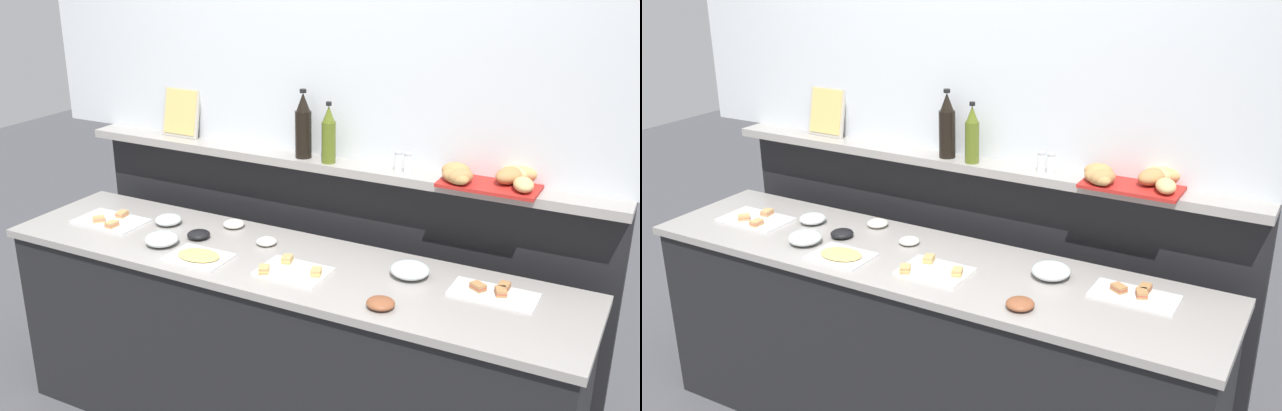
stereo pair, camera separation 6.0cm
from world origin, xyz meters
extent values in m
plane|color=#4C4C51|center=(0.00, 0.60, 0.00)|extent=(12.00, 12.00, 0.00)
cube|color=black|center=(0.00, 0.00, 0.44)|extent=(2.56, 0.58, 0.87)
cube|color=gray|center=(0.00, 0.00, 0.89)|extent=(2.60, 0.62, 0.03)
cube|color=black|center=(0.00, 0.49, 0.60)|extent=(2.64, 0.08, 1.20)
cube|color=gray|center=(0.00, 0.44, 1.22)|extent=(2.64, 0.22, 0.04)
cube|color=silver|center=(0.00, 0.51, 1.92)|extent=(3.24, 0.08, 1.36)
cube|color=white|center=(0.12, -0.08, 0.91)|extent=(0.28, 0.20, 0.01)
cube|color=tan|center=(0.02, -0.15, 0.92)|extent=(0.06, 0.07, 0.01)
cube|color=#E5C666|center=(0.02, -0.15, 0.93)|extent=(0.06, 0.07, 0.01)
cube|color=tan|center=(0.02, -0.15, 0.94)|extent=(0.06, 0.07, 0.01)
cube|color=tan|center=(0.05, -0.02, 0.92)|extent=(0.05, 0.06, 0.01)
cube|color=#E5C666|center=(0.05, -0.02, 0.93)|extent=(0.05, 0.06, 0.01)
cube|color=tan|center=(0.05, -0.02, 0.94)|extent=(0.05, 0.06, 0.01)
cube|color=tan|center=(0.22, -0.08, 0.92)|extent=(0.06, 0.07, 0.01)
cube|color=#E5C666|center=(0.22, -0.08, 0.93)|extent=(0.06, 0.07, 0.01)
cube|color=tan|center=(0.22, -0.08, 0.94)|extent=(0.06, 0.07, 0.01)
cube|color=silver|center=(-0.93, -0.01, 0.91)|extent=(0.33, 0.21, 0.01)
cube|color=tan|center=(-0.97, -0.05, 0.92)|extent=(0.07, 0.07, 0.01)
cube|color=#D1664C|center=(-0.97, -0.05, 0.93)|extent=(0.07, 0.07, 0.01)
cube|color=tan|center=(-0.97, -0.05, 0.94)|extent=(0.07, 0.07, 0.01)
cube|color=tan|center=(-0.92, 0.05, 0.92)|extent=(0.05, 0.06, 0.01)
cube|color=#D1664C|center=(-0.92, 0.05, 0.93)|extent=(0.05, 0.06, 0.01)
cube|color=tan|center=(-0.92, 0.05, 0.94)|extent=(0.05, 0.06, 0.01)
cube|color=tan|center=(-0.87, -0.07, 0.92)|extent=(0.04, 0.06, 0.01)
cube|color=#D1664C|center=(-0.87, -0.07, 0.93)|extent=(0.04, 0.06, 0.01)
cube|color=tan|center=(-0.87, -0.07, 0.94)|extent=(0.04, 0.06, 0.01)
cube|color=silver|center=(0.89, 0.10, 0.91)|extent=(0.33, 0.17, 0.01)
cube|color=#AD7A47|center=(0.92, 0.10, 0.92)|extent=(0.06, 0.07, 0.01)
cube|color=#B24738|center=(0.92, 0.10, 0.93)|extent=(0.06, 0.07, 0.01)
cube|color=#AD7A47|center=(0.92, 0.10, 0.94)|extent=(0.06, 0.07, 0.01)
cube|color=#AD7A47|center=(0.92, 0.15, 0.92)|extent=(0.04, 0.06, 0.01)
cube|color=#B24738|center=(0.92, 0.15, 0.93)|extent=(0.04, 0.06, 0.01)
cube|color=#AD7A47|center=(0.92, 0.15, 0.94)|extent=(0.04, 0.06, 0.01)
cube|color=#AD7A47|center=(0.83, 0.10, 0.92)|extent=(0.07, 0.06, 0.01)
cube|color=#B24738|center=(0.83, 0.10, 0.93)|extent=(0.07, 0.06, 0.01)
cube|color=#AD7A47|center=(0.83, 0.10, 0.94)|extent=(0.07, 0.06, 0.01)
cube|color=silver|center=(-0.31, -0.15, 0.91)|extent=(0.26, 0.19, 0.01)
ellipsoid|color=#E5C666|center=(-0.31, -0.15, 0.92)|extent=(0.20, 0.13, 0.01)
ellipsoid|color=silver|center=(-0.67, 0.10, 0.93)|extent=(0.13, 0.13, 0.05)
ellipsoid|color=#599959|center=(-0.67, 0.10, 0.92)|extent=(0.10, 0.10, 0.03)
ellipsoid|color=silver|center=(0.55, 0.10, 0.94)|extent=(0.16, 0.16, 0.06)
ellipsoid|color=#599959|center=(0.55, 0.10, 0.93)|extent=(0.12, 0.12, 0.04)
ellipsoid|color=silver|center=(-0.54, -0.11, 0.94)|extent=(0.15, 0.15, 0.06)
ellipsoid|color=#599959|center=(-0.54, -0.11, 0.93)|extent=(0.12, 0.12, 0.04)
ellipsoid|color=silver|center=(-0.13, 0.11, 0.92)|extent=(0.09, 0.09, 0.03)
ellipsoid|color=silver|center=(-0.37, 0.21, 0.93)|extent=(0.10, 0.10, 0.03)
ellipsoid|color=black|center=(-0.44, 0.03, 0.93)|extent=(0.10, 0.10, 0.04)
ellipsoid|color=brown|center=(0.55, -0.19, 0.93)|extent=(0.11, 0.11, 0.04)
cylinder|color=black|center=(-0.10, 0.40, 1.35)|extent=(0.08, 0.08, 0.22)
cone|color=black|center=(-0.10, 0.40, 1.50)|extent=(0.06, 0.06, 0.08)
cylinder|color=black|center=(-0.10, 0.40, 1.55)|extent=(0.03, 0.03, 0.02)
cylinder|color=#56661E|center=(0.04, 0.38, 1.33)|extent=(0.06, 0.06, 0.19)
cone|color=#56661E|center=(0.04, 0.38, 1.46)|extent=(0.05, 0.05, 0.07)
cylinder|color=black|center=(0.04, 0.38, 1.51)|extent=(0.03, 0.03, 0.02)
cylinder|color=white|center=(0.36, 0.41, 1.28)|extent=(0.03, 0.03, 0.08)
cylinder|color=#B7BABF|center=(0.36, 0.41, 1.32)|extent=(0.03, 0.03, 0.01)
cylinder|color=white|center=(0.41, 0.41, 1.28)|extent=(0.03, 0.03, 0.08)
cylinder|color=#B7BABF|center=(0.41, 0.41, 1.32)|extent=(0.03, 0.03, 0.01)
cube|color=#B2231E|center=(0.77, 0.41, 1.25)|extent=(0.40, 0.26, 0.02)
ellipsoid|color=tan|center=(0.85, 0.46, 1.29)|extent=(0.14, 0.12, 0.07)
ellipsoid|color=#AD7A47|center=(0.84, 0.43, 1.29)|extent=(0.14, 0.18, 0.07)
ellipsoid|color=#AD7A47|center=(0.67, 0.33, 1.29)|extent=(0.13, 0.14, 0.06)
ellipsoid|color=#B7844C|center=(0.63, 0.39, 1.29)|extent=(0.12, 0.10, 0.07)
ellipsoid|color=tan|center=(0.88, 0.48, 1.29)|extent=(0.16, 0.14, 0.07)
ellipsoid|color=#B7844C|center=(0.64, 0.32, 1.28)|extent=(0.16, 0.14, 0.05)
ellipsoid|color=tan|center=(0.91, 0.35, 1.28)|extent=(0.12, 0.14, 0.06)
cube|color=#B2AD9E|center=(-0.83, 0.45, 1.36)|extent=(0.22, 0.07, 0.25)
cube|color=#E0B766|center=(-0.83, 0.44, 1.36)|extent=(0.19, 0.05, 0.22)
camera|label=1|loc=(1.46, -2.39, 2.19)|focal=40.69mm
camera|label=2|loc=(1.51, -2.37, 2.19)|focal=40.69mm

